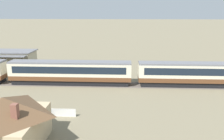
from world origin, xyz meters
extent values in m
plane|color=#7A7056|center=(0.00, 0.00, 0.00)|extent=(600.00, 600.00, 0.00)
cube|color=brown|center=(14.37, -0.09, 1.30)|extent=(21.91, 2.90, 0.80)
cube|color=beige|center=(14.37, -0.09, 2.81)|extent=(21.91, 2.90, 2.23)
cube|color=#192330|center=(14.37, -0.09, 2.92)|extent=(20.16, 2.94, 1.25)
cube|color=slate|center=(14.37, -0.09, 4.08)|extent=(21.91, 2.73, 0.30)
cube|color=black|center=(14.37, -0.09, 0.46)|extent=(21.04, 2.49, 0.88)
cylinder|color=black|center=(7.13, -0.80, 0.45)|extent=(0.90, 0.18, 0.90)
cylinder|color=black|center=(7.13, 0.63, 0.45)|extent=(0.90, 0.18, 0.90)
cube|color=brown|center=(-8.85, -0.09, 1.30)|extent=(21.91, 2.90, 0.80)
cube|color=beige|center=(-8.85, -0.09, 2.81)|extent=(21.91, 2.90, 2.23)
cube|color=#192330|center=(-8.85, -0.09, 2.92)|extent=(20.16, 2.94, 1.25)
cube|color=slate|center=(-8.85, -0.09, 4.08)|extent=(21.91, 2.73, 0.30)
cube|color=black|center=(-8.85, -0.09, 0.46)|extent=(21.04, 2.49, 0.88)
cylinder|color=black|center=(-1.61, -0.80, 0.45)|extent=(0.90, 0.18, 0.90)
cylinder|color=black|center=(-1.61, 0.63, 0.45)|extent=(0.90, 0.18, 0.90)
cylinder|color=black|center=(-16.08, -0.80, 0.45)|extent=(0.90, 0.18, 0.90)
cylinder|color=black|center=(-16.08, 0.63, 0.45)|extent=(0.90, 0.18, 0.90)
cube|color=#665B51|center=(-4.02, -0.09, 0.01)|extent=(115.75, 3.60, 0.01)
cube|color=#4C4238|center=(-4.02, -0.80, 0.02)|extent=(115.75, 0.12, 0.04)
cube|color=#4C4238|center=(-4.02, 0.63, 0.02)|extent=(115.75, 0.12, 0.04)
cube|color=#BCB293|center=(-23.25, 8.51, 2.19)|extent=(8.49, 5.03, 4.37)
cube|color=slate|center=(-23.25, 8.51, 4.47)|extent=(9.17, 5.43, 0.20)
cube|color=slate|center=(-23.25, 5.20, 3.97)|extent=(8.15, 1.60, 0.16)
cylinder|color=brown|center=(-23.25, 4.60, 1.95)|extent=(0.14, 0.14, 3.89)
cube|color=tan|center=(-10.54, -20.76, 1.68)|extent=(6.73, 7.51, 3.37)
pyramid|color=brown|center=(-10.54, -20.76, 4.31)|extent=(7.27, 8.11, 1.88)
cube|color=brown|center=(-8.65, -22.27, 4.40)|extent=(0.56, 0.56, 1.69)
camera|label=1|loc=(0.87, -40.97, 13.21)|focal=38.00mm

